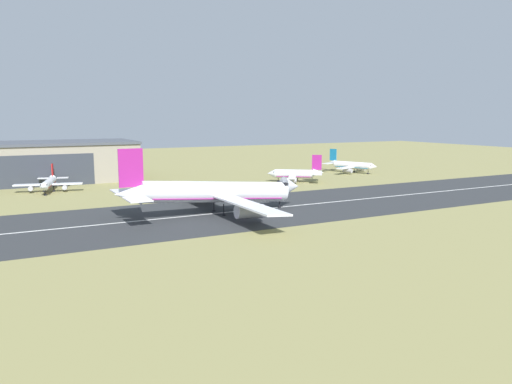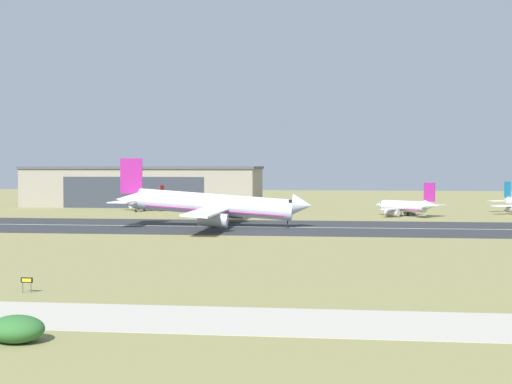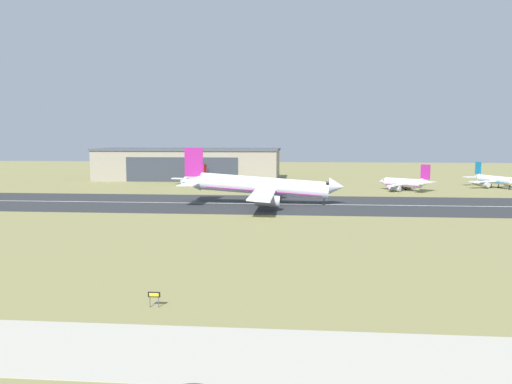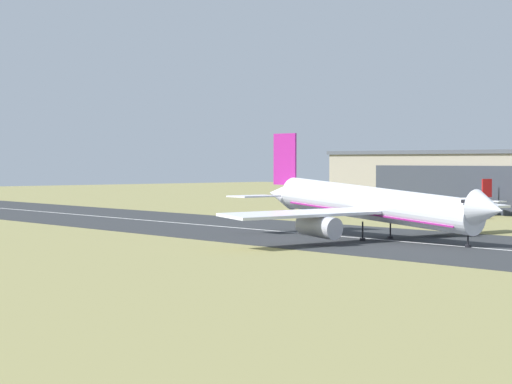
{
  "view_description": "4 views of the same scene",
  "coord_description": "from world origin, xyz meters",
  "px_view_note": "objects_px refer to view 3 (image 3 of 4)",
  "views": [
    {
      "loc": [
        -35.13,
        14.77,
        23.3
      ],
      "look_at": [
        15.58,
        110.83,
        6.81
      ],
      "focal_mm": 35.0,
      "sensor_mm": 36.0,
      "label": 1
    },
    {
      "loc": [
        41.87,
        -43.37,
        14.69
      ],
      "look_at": [
        23.31,
        110.44,
        8.88
      ],
      "focal_mm": 50.0,
      "sensor_mm": 36.0,
      "label": 2
    },
    {
      "loc": [
        22.37,
        -19.46,
        19.21
      ],
      "look_at": [
        12.15,
        94.78,
        6.71
      ],
      "focal_mm": 35.0,
      "sensor_mm": 36.0,
      "label": 3
    },
    {
      "loc": [
        114.95,
        14.77,
        11.87
      ],
      "look_at": [
        10.54,
        101.55,
        7.6
      ],
      "focal_mm": 70.0,
      "sensor_mm": 36.0,
      "label": 4
    }
  ],
  "objects_px": {
    "airplane_parked_west": "(404,183)",
    "airplane_parked_east": "(495,180)",
    "airplane_parked_centre": "(196,178)",
    "airplane_landing": "(263,186)",
    "runway_sign": "(154,296)"
  },
  "relations": [
    {
      "from": "airplane_parked_centre",
      "to": "runway_sign",
      "type": "height_order",
      "value": "airplane_parked_centre"
    },
    {
      "from": "airplane_parked_west",
      "to": "runway_sign",
      "type": "xyz_separation_m",
      "value": [
        -54.07,
        -130.9,
        -1.49
      ]
    },
    {
      "from": "airplane_parked_east",
      "to": "runway_sign",
      "type": "distance_m",
      "value": 171.35
    },
    {
      "from": "airplane_parked_east",
      "to": "airplane_landing",
      "type": "bearing_deg",
      "value": -146.95
    },
    {
      "from": "airplane_parked_east",
      "to": "runway_sign",
      "type": "xyz_separation_m",
      "value": [
        -91.16,
        -145.08,
        -1.69
      ]
    },
    {
      "from": "airplane_parked_west",
      "to": "airplane_parked_east",
      "type": "height_order",
      "value": "airplane_parked_west"
    },
    {
      "from": "airplane_landing",
      "to": "airplane_parked_west",
      "type": "bearing_deg",
      "value": 40.56
    },
    {
      "from": "airplane_landing",
      "to": "runway_sign",
      "type": "distance_m",
      "value": 89.68
    },
    {
      "from": "runway_sign",
      "to": "airplane_parked_centre",
      "type": "bearing_deg",
      "value": 100.19
    },
    {
      "from": "airplane_parked_centre",
      "to": "airplane_parked_east",
      "type": "bearing_deg",
      "value": -0.85
    },
    {
      "from": "airplane_parked_centre",
      "to": "runway_sign",
      "type": "xyz_separation_m",
      "value": [
        26.4,
        -146.82,
        -1.42
      ]
    },
    {
      "from": "airplane_landing",
      "to": "airplane_parked_centre",
      "type": "distance_m",
      "value": 65.77
    },
    {
      "from": "airplane_landing",
      "to": "airplane_parked_east",
      "type": "bearing_deg",
      "value": 33.05
    },
    {
      "from": "airplane_landing",
      "to": "airplane_parked_west",
      "type": "xyz_separation_m",
      "value": [
        48.46,
        41.48,
        -2.38
      ]
    },
    {
      "from": "airplane_parked_east",
      "to": "runway_sign",
      "type": "bearing_deg",
      "value": -122.14
    }
  ]
}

